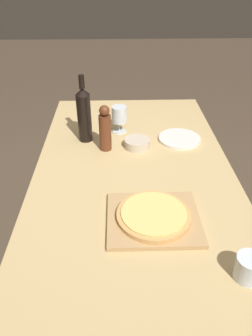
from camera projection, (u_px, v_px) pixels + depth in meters
ground_plane at (132, 271)px, 1.94m from camera, size 12.00×12.00×0.00m
dining_table at (133, 182)px, 1.57m from camera, size 0.91×1.62×0.74m
cutting_board at (153, 219)px, 1.22m from camera, size 0.34×0.30×0.02m
pizza at (154, 215)px, 1.20m from camera, size 0.28×0.28×0.02m
wine_bottle at (84, 114)px, 1.66m from camera, size 0.07×0.07×0.35m
pepper_mill at (105, 129)px, 1.60m from camera, size 0.06×0.06×0.23m
wine_glass at (119, 115)px, 1.76m from camera, size 0.08×0.08×0.15m
small_bowl at (137, 143)px, 1.66m from camera, size 0.13×0.13×0.04m
drinking_tumbler at (249, 268)px, 0.99m from camera, size 0.09×0.09×0.08m
dinner_plate at (179, 139)px, 1.73m from camera, size 0.22×0.22×0.01m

